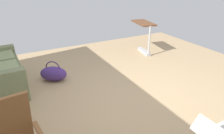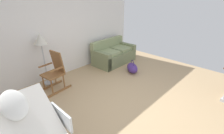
% 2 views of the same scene
% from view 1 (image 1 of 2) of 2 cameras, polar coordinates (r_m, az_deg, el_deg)
% --- Properties ---
extents(ground_plane, '(6.99, 6.99, 0.00)m').
position_cam_1_polar(ground_plane, '(3.70, 6.58, -9.65)').
color(ground_plane, tan).
extents(overbed_table, '(0.87, 0.53, 0.84)m').
position_cam_1_polar(overbed_table, '(5.87, 8.75, 8.92)').
color(overbed_table, '#B2B5BA').
rests_on(overbed_table, ground).
extents(duffel_bag, '(0.58, 0.64, 0.43)m').
position_cam_1_polar(duffel_bag, '(4.50, -15.66, -1.73)').
color(duffel_bag, '#472D7A').
rests_on(duffel_bag, ground).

